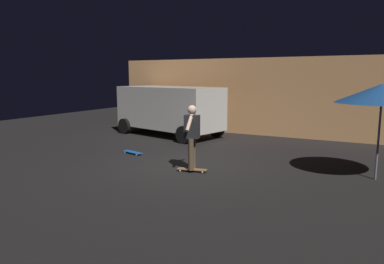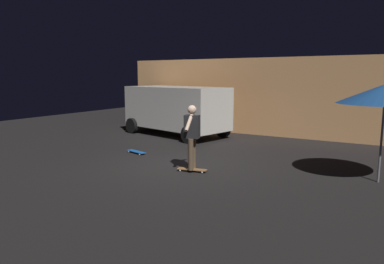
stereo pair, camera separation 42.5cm
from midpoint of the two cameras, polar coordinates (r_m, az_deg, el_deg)
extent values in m
plane|color=black|center=(9.96, -2.74, -5.47)|extent=(28.00, 28.00, 0.00)
cube|color=tan|center=(17.06, 11.78, 5.85)|extent=(13.34, 4.00, 3.22)
cube|color=silver|center=(14.98, -4.45, 3.95)|extent=(4.92, 2.94, 1.70)
cube|color=black|center=(16.67, -9.94, 5.56)|extent=(0.48, 1.71, 0.64)
cylinder|color=black|center=(15.77, -11.44, 0.94)|extent=(0.69, 0.37, 0.66)
cylinder|color=black|center=(17.02, -6.11, 1.65)|extent=(0.69, 0.37, 0.66)
cylinder|color=black|center=(13.16, -2.22, -0.45)|extent=(0.69, 0.37, 0.66)
cylinder|color=black|center=(14.64, 3.15, 0.50)|extent=(0.69, 0.37, 0.66)
cylinder|color=slate|center=(9.44, 26.55, -0.39)|extent=(0.05, 0.05, 2.20)
cone|color=#1E4C8C|center=(9.35, 26.97, 5.52)|extent=(2.10, 2.10, 0.45)
cube|color=olive|center=(9.37, -1.30, -5.99)|extent=(0.80, 0.36, 0.02)
sphere|color=silver|center=(9.38, 0.61, -6.19)|extent=(0.05, 0.05, 0.05)
sphere|color=silver|center=(9.22, 0.34, -6.46)|extent=(0.05, 0.05, 0.05)
sphere|color=silver|center=(9.55, -2.89, -5.93)|extent=(0.05, 0.05, 0.05)
sphere|color=silver|center=(9.39, -3.22, -6.19)|extent=(0.05, 0.05, 0.05)
cube|color=#1959B2|center=(11.65, -10.50, -3.18)|extent=(0.81, 0.39, 0.02)
sphere|color=silver|center=(11.84, -11.70, -3.18)|extent=(0.05, 0.05, 0.05)
sphere|color=silver|center=(11.94, -11.03, -3.06)|extent=(0.05, 0.05, 0.05)
sphere|color=silver|center=(11.37, -9.93, -3.64)|extent=(0.05, 0.05, 0.05)
sphere|color=silver|center=(11.47, -9.25, -3.51)|extent=(0.05, 0.05, 0.05)
cylinder|color=brown|center=(9.38, -1.12, -3.35)|extent=(0.14, 0.14, 0.82)
cylinder|color=brown|center=(9.17, -1.51, -3.63)|extent=(0.14, 0.14, 0.82)
cube|color=#262628|center=(9.15, -1.33, 0.86)|extent=(0.42, 0.30, 0.60)
sphere|color=beige|center=(9.10, -1.34, 3.57)|extent=(0.23, 0.23, 0.23)
cylinder|color=beige|center=(9.34, -0.94, 1.96)|extent=(0.20, 0.55, 0.46)
cylinder|color=beige|center=(8.92, -1.74, 1.62)|extent=(0.20, 0.55, 0.46)
camera|label=1|loc=(0.21, -91.33, -0.21)|focal=33.38mm
camera|label=2|loc=(0.21, 88.67, 0.21)|focal=33.38mm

